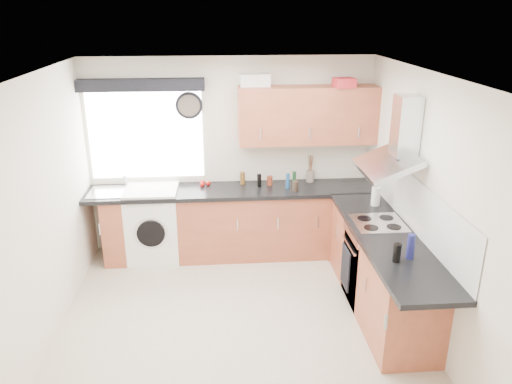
{
  "coord_description": "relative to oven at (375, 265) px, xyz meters",
  "views": [
    {
      "loc": [
        -0.17,
        -4.37,
        3.04
      ],
      "look_at": [
        0.25,
        0.85,
        1.1
      ],
      "focal_mm": 35.0,
      "sensor_mm": 36.0,
      "label": 1
    }
  ],
  "objects": [
    {
      "name": "ceiling",
      "position": [
        -1.5,
        -0.3,
        2.08
      ],
      "size": [
        3.6,
        3.6,
        0.02
      ],
      "primitive_type": "cube",
      "color": "white",
      "rests_on": "wall_back"
    },
    {
      "name": "worktop_back",
      "position": [
        -1.5,
        1.2,
        0.46
      ],
      "size": [
        3.6,
        0.62,
        0.05
      ],
      "primitive_type": "cube",
      "color": "black",
      "rests_on": "base_cab_back"
    },
    {
      "name": "base_cab_right",
      "position": [
        0.01,
        -0.15,
        0.01
      ],
      "size": [
        0.58,
        2.1,
        0.86
      ],
      "primitive_type": "cube",
      "color": "brown",
      "rests_on": "ground_plane"
    },
    {
      "name": "jar_1",
      "position": [
        -0.72,
        1.06,
        0.55
      ],
      "size": [
        0.07,
        0.07,
        0.13
      ],
      "primitive_type": "cylinder",
      "color": "black",
      "rests_on": "worktop_back"
    },
    {
      "name": "jar_5",
      "position": [
        -1.15,
        1.26,
        0.57
      ],
      "size": [
        0.05,
        0.05,
        0.16
      ],
      "primitive_type": "cylinder",
      "color": "black",
      "rests_on": "worktop_back"
    },
    {
      "name": "washing_machine",
      "position": [
        -2.5,
        1.22,
        0.04
      ],
      "size": [
        0.65,
        0.63,
        0.94
      ],
      "primitive_type": "cube",
      "rotation": [
        0.0,
        0.0,
        -0.02
      ],
      "color": "white",
      "rests_on": "ground_plane"
    },
    {
      "name": "wall_front",
      "position": [
        -1.5,
        -2.1,
        0.82
      ],
      "size": [
        3.6,
        0.02,
        2.5
      ],
      "primitive_type": "cube",
      "color": "silver",
      "rests_on": "ground_plane"
    },
    {
      "name": "window",
      "position": [
        -2.55,
        1.49,
        1.12
      ],
      "size": [
        1.4,
        0.02,
        1.1
      ],
      "primitive_type": "cube",
      "color": "white",
      "rests_on": "wall_back"
    },
    {
      "name": "tomato_cluster",
      "position": [
        -1.85,
        1.35,
        0.52
      ],
      "size": [
        0.14,
        0.14,
        0.06
      ],
      "primitive_type": null,
      "rotation": [
        0.0,
        0.0,
        -0.07
      ],
      "color": "#B9130D",
      "rests_on": "worktop_back"
    },
    {
      "name": "casserole",
      "position": [
        -1.2,
        1.42,
        1.8
      ],
      "size": [
        0.37,
        0.28,
        0.15
      ],
      "primitive_type": "cube",
      "rotation": [
        0.0,
        0.0,
        0.06
      ],
      "color": "white",
      "rests_on": "upper_cabinets"
    },
    {
      "name": "wall_left",
      "position": [
        -3.3,
        -0.3,
        0.82
      ],
      "size": [
        0.02,
        3.6,
        2.5
      ],
      "primitive_type": "cube",
      "color": "silver",
      "rests_on": "ground_plane"
    },
    {
      "name": "wall_right",
      "position": [
        0.3,
        -0.3,
        0.82
      ],
      "size": [
        0.02,
        3.6,
        2.5
      ],
      "primitive_type": "cube",
      "color": "silver",
      "rests_on": "ground_plane"
    },
    {
      "name": "base_cab_back",
      "position": [
        -1.6,
        1.21,
        0.01
      ],
      "size": [
        3.0,
        0.58,
        0.86
      ],
      "primitive_type": "cube",
      "color": "brown",
      "rests_on": "ground_plane"
    },
    {
      "name": "storage_box",
      "position": [
        -0.15,
        1.22,
        1.78
      ],
      "size": [
        0.27,
        0.23,
        0.11
      ],
      "primitive_type": "cube",
      "rotation": [
        0.0,
        0.0,
        0.17
      ],
      "color": "red",
      "rests_on": "upper_cabinets"
    },
    {
      "name": "jar_4",
      "position": [
        -0.7,
        1.33,
        0.57
      ],
      "size": [
        0.05,
        0.05,
        0.16
      ],
      "primitive_type": "cylinder",
      "color": "#153C1C",
      "rests_on": "worktop_back"
    },
    {
      "name": "hob_plate",
      "position": [
        0.0,
        0.0,
        0.49
      ],
      "size": [
        0.52,
        0.52,
        0.01
      ],
      "primitive_type": "cube",
      "color": "silver",
      "rests_on": "worktop_right"
    },
    {
      "name": "splashback",
      "position": [
        0.29,
        0.0,
        0.75
      ],
      "size": [
        0.01,
        3.0,
        0.54
      ],
      "primitive_type": "cube",
      "color": "white",
      "rests_on": "wall_right"
    },
    {
      "name": "window_blind",
      "position": [
        -2.55,
        1.4,
        1.76
      ],
      "size": [
        1.5,
        0.18,
        0.14
      ],
      "primitive_type": "cube",
      "color": "black",
      "rests_on": "wall_back"
    },
    {
      "name": "kitchen_roll",
      "position": [
        0.12,
        0.52,
        0.59
      ],
      "size": [
        0.12,
        0.12,
        0.22
      ],
      "primitive_type": "cylinder",
      "rotation": [
        0.0,
        0.0,
        -0.28
      ],
      "color": "white",
      "rests_on": "worktop_right"
    },
    {
      "name": "utensil_pot",
      "position": [
        -0.48,
        1.4,
        0.56
      ],
      "size": [
        0.11,
        0.11,
        0.15
      ],
      "primitive_type": "cylinder",
      "rotation": [
        0.0,
        0.0,
        -0.05
      ],
      "color": "#78685D",
      "rests_on": "worktop_back"
    },
    {
      "name": "base_cab_corner",
      "position": [
        0.0,
        1.2,
        0.01
      ],
      "size": [
        0.6,
        0.6,
        0.86
      ],
      "primitive_type": "cube",
      "color": "brown",
      "rests_on": "ground_plane"
    },
    {
      "name": "jar_2",
      "position": [
        -1.36,
        1.37,
        0.56
      ],
      "size": [
        0.06,
        0.06,
        0.16
      ],
      "primitive_type": "cylinder",
      "color": "brown",
      "rests_on": "worktop_back"
    },
    {
      "name": "upper_cabinets",
      "position": [
        -0.55,
        1.32,
        1.38
      ],
      "size": [
        1.7,
        0.35,
        0.7
      ],
      "primitive_type": "cube",
      "color": "brown",
      "rests_on": "wall_back"
    },
    {
      "name": "jar_0",
      "position": [
        -0.8,
        1.18,
        0.58
      ],
      "size": [
        0.05,
        0.05,
        0.19
      ],
      "primitive_type": "cylinder",
      "color": "navy",
      "rests_on": "worktop_back"
    },
    {
      "name": "worktop_right",
      "position": [
        0.0,
        -0.3,
        0.46
      ],
      "size": [
        0.62,
        2.42,
        0.05
      ],
      "primitive_type": "cube",
      "color": "black",
      "rests_on": "base_cab_right"
    },
    {
      "name": "wall_back",
      "position": [
        -1.5,
        1.5,
        0.82
      ],
      "size": [
        3.6,
        0.02,
        2.5
      ],
      "primitive_type": "cube",
      "color": "silver",
      "rests_on": "ground_plane"
    },
    {
      "name": "extractor_hood",
      "position": [
        0.1,
        -0.0,
        1.34
      ],
      "size": [
        0.52,
        0.78,
        0.66
      ],
      "primitive_type": null,
      "color": "silver",
      "rests_on": "wall_right"
    },
    {
      "name": "oven",
      "position": [
        0.0,
        0.0,
        0.0
      ],
      "size": [
        0.56,
        0.58,
        0.85
      ],
      "primitive_type": "cube",
      "color": "black",
      "rests_on": "ground_plane"
    },
    {
      "name": "jar_3",
      "position": [
        -1.01,
        1.31,
        0.54
      ],
      "size": [
        0.07,
        0.07,
        0.11
      ],
      "primitive_type": "cylinder",
      "color": "maroon",
      "rests_on": "worktop_back"
    },
    {
      "name": "ground_plane",
      "position": [
        -1.5,
        -0.3,
        -0.42
      ],
      "size": [
        3.6,
        3.6,
        0.0
      ],
      "primitive_type": "plane",
      "color": "beige"
    },
    {
      "name": "bottle_1",
      "position": [
        0.04,
        -0.77,
        0.6
      ],
      "size": [
        0.07,
        0.07,
        0.23
      ],
      "primitive_type": "cylinder",
      "color": "navy",
      "rests_on": "worktop_right"
    },
    {
      "name": "sink",
      "position": [
        -2.83,
        1.2,
        0.52
      ],
      "size": [
        0.84,
        0.46,
        0.1
      ],
      "primitive_type": null,
      "color": "silver",
      "rests_on": "worktop_back"
    },
    {
      "name": "wall_clock",
      "position": [
        -2.0,
        1.46,
        1.49
      ],
      "size": [
        0.33,
        0.04,
        0.33
      ],
      "primitive_type": "cylinder",
      "rotation": [
        1.57,
        0.0,
        0.0
      ],
      "color": "black",
      "rests_on": "wall_back"
    },
    {
      "name": "bottle_0",
      "position": [
        -0.1,
        -0.82,
        0.57
      ],
      "size": [
        0.07,
        0.07,
        0.17
      ],
      "primitive_type": "cylinder",
      "color": "black",
      "rests_on": "worktop_right"
    }
  ]
}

